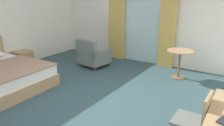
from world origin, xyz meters
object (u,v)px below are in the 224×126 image
Objects in this scene: nightstand at (23,59)px; armchair_by_window at (93,56)px; desk_chair at (196,119)px; round_cafe_table at (180,58)px.

armchair_by_window reaches higher than nightstand.
armchair_by_window is (-3.47, 2.14, -0.15)m from desk_chair.
armchair_by_window is 1.16× the size of round_cafe_table.
nightstand is 0.57× the size of armchair_by_window.
armchair_by_window is at bearing 148.35° from desk_chair.
nightstand is 4.59m from round_cafe_table.
nightstand is 0.66× the size of round_cafe_table.
armchair_by_window reaches higher than round_cafe_table.
desk_chair reaches higher than armchair_by_window.
desk_chair is 2.81m from round_cafe_table.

